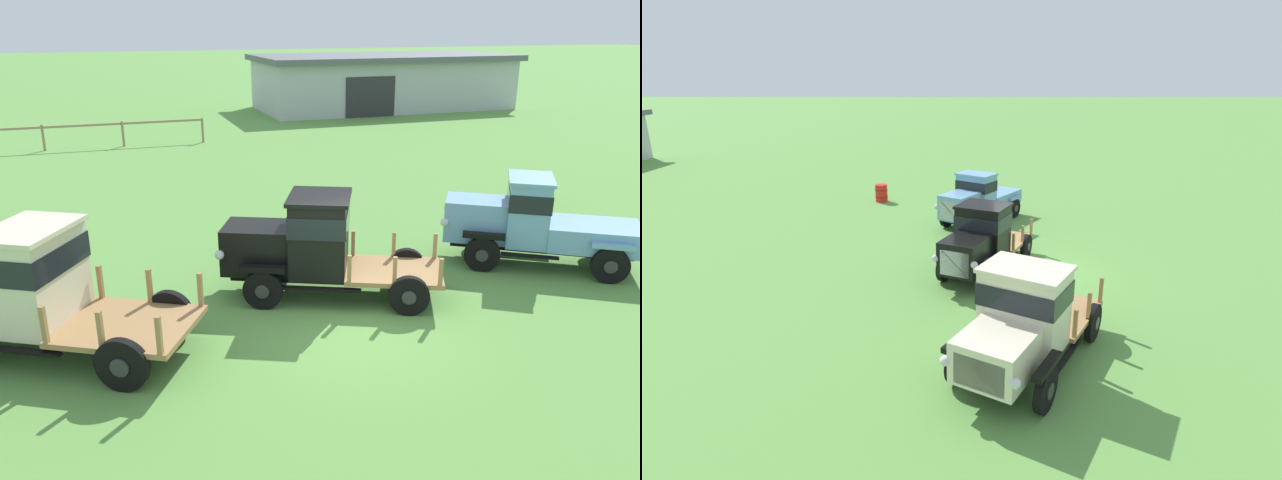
% 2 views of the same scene
% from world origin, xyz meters
% --- Properties ---
extents(ground_plane, '(240.00, 240.00, 0.00)m').
position_xyz_m(ground_plane, '(0.00, 0.00, 0.00)').
color(ground_plane, '#5B9342').
extents(vintage_truck_foreground_near, '(4.95, 3.83, 2.33)m').
position_xyz_m(vintage_truck_foreground_near, '(-5.60, 0.99, 1.22)').
color(vintage_truck_foreground_near, black).
rests_on(vintage_truck_foreground_near, ground).
extents(vintage_truck_second_in_line, '(4.83, 3.30, 2.21)m').
position_xyz_m(vintage_truck_second_in_line, '(-0.28, 1.69, 1.16)').
color(vintage_truck_second_in_line, black).
rests_on(vintage_truck_second_in_line, ground).
extents(vintage_truck_midrow_center, '(4.52, 3.69, 2.15)m').
position_xyz_m(vintage_truck_midrow_center, '(5.33, 1.62, 1.06)').
color(vintage_truck_midrow_center, black).
rests_on(vintage_truck_midrow_center, ground).
extents(oil_drum_beside_row, '(0.61, 0.61, 0.85)m').
position_xyz_m(oil_drum_beside_row, '(9.03, 6.27, 0.42)').
color(oil_drum_beside_row, red).
rests_on(oil_drum_beside_row, ground).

